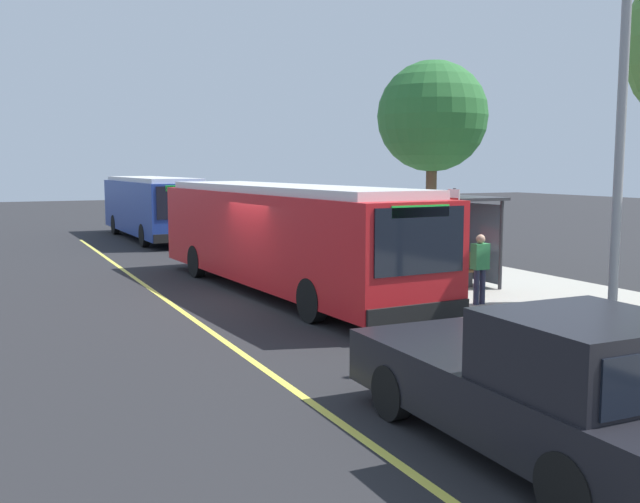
% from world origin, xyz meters
% --- Properties ---
extents(ground_plane, '(120.00, 120.00, 0.00)m').
position_xyz_m(ground_plane, '(0.00, 0.00, 0.00)').
color(ground_plane, '#232326').
extents(sidewalk_curb, '(44.00, 6.40, 0.15)m').
position_xyz_m(sidewalk_curb, '(0.00, 6.00, 0.07)').
color(sidewalk_curb, '#A8A399').
rests_on(sidewalk_curb, ground_plane).
extents(lane_stripe_center, '(36.00, 0.14, 0.01)m').
position_xyz_m(lane_stripe_center, '(0.00, -2.20, 0.00)').
color(lane_stripe_center, '#E0D64C').
rests_on(lane_stripe_center, ground_plane).
extents(transit_bus_main, '(12.66, 3.36, 2.95)m').
position_xyz_m(transit_bus_main, '(-0.70, 1.01, 1.62)').
color(transit_bus_main, red).
rests_on(transit_bus_main, ground_plane).
extents(transit_bus_second, '(10.81, 2.77, 2.95)m').
position_xyz_m(transit_bus_second, '(-16.99, 1.00, 1.62)').
color(transit_bus_second, navy).
rests_on(transit_bus_second, ground_plane).
extents(pickup_truck, '(5.41, 2.06, 1.85)m').
position_xyz_m(pickup_truck, '(11.16, -0.60, 0.86)').
color(pickup_truck, black).
rests_on(pickup_truck, ground_plane).
extents(bus_shelter, '(2.90, 1.60, 2.48)m').
position_xyz_m(bus_shelter, '(0.71, 5.67, 1.92)').
color(bus_shelter, '#333338').
rests_on(bus_shelter, sidewalk_curb).
extents(waiting_bench, '(1.60, 0.48, 0.95)m').
position_xyz_m(waiting_bench, '(0.87, 5.57, 0.63)').
color(waiting_bench, brown).
rests_on(waiting_bench, sidewalk_curb).
extents(route_sign_post, '(0.44, 0.08, 2.80)m').
position_xyz_m(route_sign_post, '(3.77, 3.46, 1.96)').
color(route_sign_post, '#333338').
rests_on(route_sign_post, sidewalk_curb).
extents(pedestrian_commuter, '(0.24, 0.40, 1.69)m').
position_xyz_m(pedestrian_commuter, '(3.69, 4.31, 1.12)').
color(pedestrian_commuter, '#282D47').
rests_on(pedestrian_commuter, sidewalk_curb).
extents(street_tree_downstreet, '(3.65, 3.65, 6.78)m').
position_xyz_m(street_tree_downstreet, '(-2.72, 7.22, 5.07)').
color(street_tree_downstreet, brown).
rests_on(street_tree_downstreet, sidewalk_curb).
extents(utility_pole, '(0.16, 0.16, 6.40)m').
position_xyz_m(utility_pole, '(8.58, 3.34, 3.35)').
color(utility_pole, gray).
rests_on(utility_pole, sidewalk_curb).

